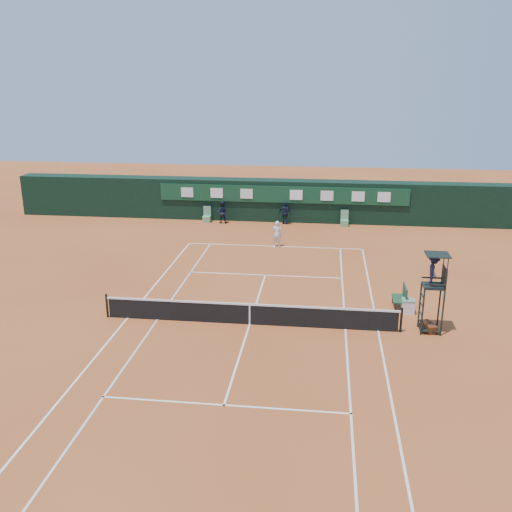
{
  "coord_description": "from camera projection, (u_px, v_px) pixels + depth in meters",
  "views": [
    {
      "loc": [
        3.02,
        -22.46,
        10.34
      ],
      "look_at": [
        -0.46,
        6.0,
        1.2
      ],
      "focal_mm": 40.0,
      "sensor_mm": 36.0,
      "label": 1
    }
  ],
  "objects": [
    {
      "name": "linesman_chair_right",
      "position": [
        344.0,
        222.0,
        40.65
      ],
      "size": [
        0.55,
        0.5,
        1.15
      ],
      "color": "#5F9267",
      "rests_on": "ground"
    },
    {
      "name": "ball_kid_left",
      "position": [
        222.0,
        212.0,
        41.38
      ],
      "size": [
        0.78,
        0.62,
        1.6
      ],
      "primitive_type": "imported",
      "rotation": [
        0.0,
        0.0,
        3.13
      ],
      "color": "black",
      "rests_on": "ground"
    },
    {
      "name": "cooler",
      "position": [
        408.0,
        306.0,
        25.85
      ],
      "size": [
        0.57,
        0.57,
        0.65
      ],
      "color": "white",
      "rests_on": "ground"
    },
    {
      "name": "ball_kid_right",
      "position": [
        285.0,
        213.0,
        41.04
      ],
      "size": [
        1.02,
        0.59,
        1.64
      ],
      "primitive_type": "imported",
      "rotation": [
        0.0,
        0.0,
        2.94
      ],
      "color": "black",
      "rests_on": "ground"
    },
    {
      "name": "linesman_chair_left",
      "position": [
        207.0,
        218.0,
        41.8
      ],
      "size": [
        0.55,
        0.5,
        1.15
      ],
      "color": "#63986D",
      "rests_on": "ground"
    },
    {
      "name": "tennis_net",
      "position": [
        250.0,
        314.0,
        24.58
      ],
      "size": [
        12.9,
        0.1,
        1.1
      ],
      "color": "black",
      "rests_on": "ground"
    },
    {
      "name": "tennis_bag",
      "position": [
        429.0,
        327.0,
        24.08
      ],
      "size": [
        0.65,
        0.97,
        0.33
      ],
      "primitive_type": "cube",
      "rotation": [
        0.0,
        0.0,
        0.33
      ],
      "color": "black",
      "rests_on": "ground"
    },
    {
      "name": "player_bench",
      "position": [
        402.0,
        296.0,
        26.28
      ],
      "size": [
        0.56,
        1.2,
        1.1
      ],
      "color": "#183C23",
      "rests_on": "ground"
    },
    {
      "name": "back_wall",
      "position": [
        283.0,
        200.0,
        41.99
      ],
      "size": [
        40.0,
        1.65,
        3.0
      ],
      "color": "black",
      "rests_on": "ground"
    },
    {
      "name": "ground",
      "position": [
        250.0,
        324.0,
        24.73
      ],
      "size": [
        90.0,
        90.0,
        0.0
      ],
      "primitive_type": "plane",
      "color": "#AB5528",
      "rests_on": "ground"
    },
    {
      "name": "tennis_ball",
      "position": [
        336.0,
        275.0,
        30.69
      ],
      "size": [
        0.07,
        0.07,
        0.07
      ],
      "primitive_type": "sphere",
      "color": "#C8D832",
      "rests_on": "ground"
    },
    {
      "name": "court_lines",
      "position": [
        250.0,
        324.0,
        24.73
      ],
      "size": [
        11.05,
        23.85,
        0.01
      ],
      "color": "white",
      "rests_on": "ground"
    },
    {
      "name": "player",
      "position": [
        277.0,
        234.0,
        35.71
      ],
      "size": [
        0.61,
        0.4,
        1.65
      ],
      "primitive_type": "imported",
      "rotation": [
        0.0,
        0.0,
        3.15
      ],
      "color": "silver",
      "rests_on": "ground"
    },
    {
      "name": "umpire_chair",
      "position": [
        434.0,
        276.0,
        23.33
      ],
      "size": [
        0.96,
        0.95,
        3.42
      ],
      "color": "black",
      "rests_on": "ground"
    }
  ]
}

